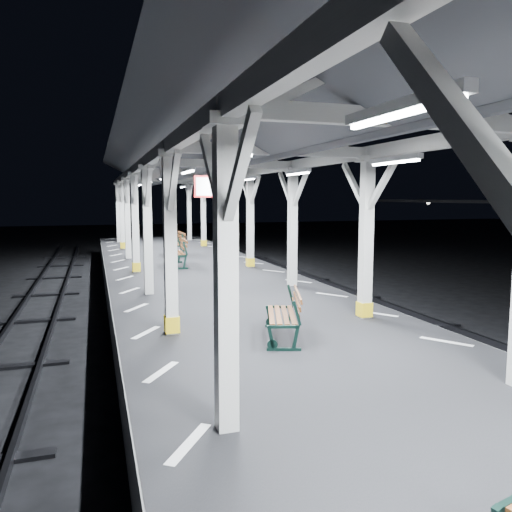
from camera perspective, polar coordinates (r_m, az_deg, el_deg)
ground at (r=8.47m, az=6.92°, el=-17.68°), size 120.00×120.00×0.00m
platform at (r=8.28m, az=6.97°, el=-14.52°), size 6.00×50.00×1.00m
hazard_stripes_left at (r=7.46m, az=-10.77°, el=-12.88°), size 1.00×48.00×0.01m
hazard_stripes_right at (r=9.37m, az=20.91°, el=-9.13°), size 1.00×48.00×0.01m
canopy at (r=7.78m, az=7.46°, el=14.54°), size 5.40×49.00×4.65m
bench_mid at (r=8.89m, az=3.56°, el=-6.56°), size 1.03×1.66×0.85m
bench_far at (r=18.37m, az=-8.84°, el=0.48°), size 0.77×1.85×0.98m
bench_extra at (r=21.83m, az=-9.05°, el=1.47°), size 0.72×1.85×1.00m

